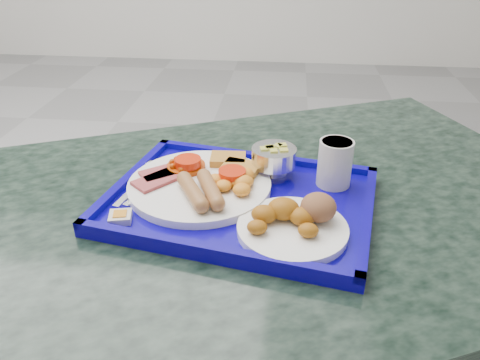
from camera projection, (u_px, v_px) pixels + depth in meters
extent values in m
plane|color=gray|center=(20.00, 234.00, 2.13)|extent=(6.00, 6.00, 0.00)
cylinder|color=slate|center=(261.00, 344.00, 1.10)|extent=(0.11, 0.11, 0.71)
cube|color=black|center=(266.00, 210.00, 0.91)|extent=(1.48, 1.27, 0.04)
cube|color=#0C0398|center=(240.00, 202.00, 0.88)|extent=(0.54, 0.44, 0.02)
cube|color=#0C0398|center=(262.00, 157.00, 1.01)|extent=(0.48, 0.11, 0.01)
cube|color=#0C0398|center=(209.00, 249.00, 0.73)|extent=(0.48, 0.11, 0.01)
cube|color=#0C0398|center=(367.00, 216.00, 0.82)|extent=(0.08, 0.35, 0.01)
cube|color=#0C0398|center=(129.00, 178.00, 0.93)|extent=(0.08, 0.35, 0.01)
cylinder|color=white|center=(200.00, 185.00, 0.90)|extent=(0.28, 0.28, 0.02)
cube|color=#AE454A|center=(165.00, 172.00, 0.93)|extent=(0.10, 0.10, 0.01)
cube|color=#AE454A|center=(158.00, 180.00, 0.90)|extent=(0.10, 0.10, 0.01)
cylinder|color=#C54708|center=(186.00, 166.00, 0.95)|extent=(0.08, 0.08, 0.01)
sphere|color=#C54708|center=(177.00, 159.00, 0.96)|extent=(0.01, 0.01, 0.01)
sphere|color=#C54708|center=(181.00, 169.00, 0.92)|extent=(0.01, 0.01, 0.01)
sphere|color=#C54708|center=(186.00, 157.00, 0.97)|extent=(0.01, 0.01, 0.01)
sphere|color=#C54708|center=(183.00, 164.00, 0.94)|extent=(0.01, 0.01, 0.01)
sphere|color=#C54708|center=(187.00, 169.00, 0.92)|extent=(0.01, 0.01, 0.01)
sphere|color=#C54708|center=(194.00, 160.00, 0.95)|extent=(0.01, 0.01, 0.01)
sphere|color=#C54708|center=(172.00, 162.00, 0.95)|extent=(0.01, 0.01, 0.01)
sphere|color=#C54708|center=(176.00, 165.00, 0.94)|extent=(0.01, 0.01, 0.01)
sphere|color=#C54708|center=(182.00, 170.00, 0.92)|extent=(0.01, 0.01, 0.01)
sphere|color=#C54708|center=(173.00, 166.00, 0.93)|extent=(0.01, 0.01, 0.01)
sphere|color=#C54708|center=(188.00, 169.00, 0.92)|extent=(0.01, 0.01, 0.01)
sphere|color=#C54708|center=(191.00, 161.00, 0.95)|extent=(0.01, 0.01, 0.01)
sphere|color=#C54708|center=(197.00, 166.00, 0.93)|extent=(0.01, 0.01, 0.01)
sphere|color=#C54708|center=(194.00, 162.00, 0.95)|extent=(0.01, 0.01, 0.01)
cube|color=#CC8833|center=(228.00, 159.00, 0.97)|extent=(0.07, 0.06, 0.01)
cube|color=#CC8833|center=(241.00, 168.00, 0.94)|extent=(0.08, 0.07, 0.01)
cylinder|color=#945B2D|center=(192.00, 191.00, 0.84)|extent=(0.07, 0.11, 0.03)
cylinder|color=#945B2D|center=(210.00, 189.00, 0.85)|extent=(0.07, 0.11, 0.03)
ellipsoid|color=orange|center=(235.00, 182.00, 0.88)|extent=(0.03, 0.03, 0.02)
ellipsoid|color=orange|center=(215.00, 180.00, 0.89)|extent=(0.03, 0.03, 0.02)
ellipsoid|color=orange|center=(235.00, 175.00, 0.91)|extent=(0.03, 0.03, 0.02)
ellipsoid|color=orange|center=(246.00, 181.00, 0.88)|extent=(0.03, 0.03, 0.02)
ellipsoid|color=orange|center=(243.00, 182.00, 0.88)|extent=(0.04, 0.04, 0.02)
ellipsoid|color=orange|center=(244.00, 174.00, 0.90)|extent=(0.04, 0.04, 0.02)
ellipsoid|color=orange|center=(242.00, 186.00, 0.87)|extent=(0.02, 0.02, 0.01)
ellipsoid|color=orange|center=(226.00, 177.00, 0.90)|extent=(0.03, 0.03, 0.02)
ellipsoid|color=orange|center=(224.00, 186.00, 0.87)|extent=(0.03, 0.03, 0.02)
ellipsoid|color=orange|center=(239.00, 176.00, 0.91)|extent=(0.03, 0.03, 0.02)
ellipsoid|color=orange|center=(242.00, 190.00, 0.85)|extent=(0.03, 0.03, 0.02)
cylinder|color=red|center=(188.00, 162.00, 0.93)|extent=(0.05, 0.05, 0.02)
cylinder|color=red|center=(232.00, 174.00, 0.89)|extent=(0.05, 0.05, 0.02)
cylinder|color=white|center=(292.00, 229.00, 0.78)|extent=(0.19, 0.19, 0.01)
ellipsoid|color=#A76113|center=(308.00, 230.00, 0.75)|extent=(0.03, 0.03, 0.02)
ellipsoid|color=#A76113|center=(302.00, 216.00, 0.77)|extent=(0.04, 0.04, 0.03)
ellipsoid|color=#A76113|center=(283.00, 209.00, 0.79)|extent=(0.05, 0.05, 0.04)
ellipsoid|color=#A76113|center=(264.00, 214.00, 0.78)|extent=(0.04, 0.04, 0.03)
ellipsoid|color=#A76113|center=(257.00, 227.00, 0.75)|extent=(0.03, 0.03, 0.02)
ellipsoid|color=brown|center=(318.00, 207.00, 0.78)|extent=(0.06, 0.06, 0.05)
cylinder|color=silver|center=(273.00, 174.00, 0.96)|extent=(0.06, 0.06, 0.01)
cylinder|color=silver|center=(273.00, 168.00, 0.95)|extent=(0.02, 0.02, 0.02)
cylinder|color=silver|center=(274.00, 156.00, 0.94)|extent=(0.09, 0.09, 0.04)
cube|color=#D8D852|center=(273.00, 153.00, 0.92)|extent=(0.02, 0.02, 0.01)
cube|color=#D8D852|center=(270.00, 150.00, 0.93)|extent=(0.02, 0.02, 0.01)
cube|color=#D8D852|center=(282.00, 147.00, 0.94)|extent=(0.02, 0.02, 0.01)
cube|color=#D8D852|center=(264.00, 151.00, 0.93)|extent=(0.02, 0.02, 0.01)
cube|color=#D8D852|center=(284.00, 152.00, 0.92)|extent=(0.02, 0.02, 0.01)
cube|color=#D8D852|center=(278.00, 148.00, 0.94)|extent=(0.02, 0.02, 0.01)
cube|color=#D8D852|center=(269.00, 149.00, 0.93)|extent=(0.02, 0.02, 0.01)
cylinder|color=silver|center=(335.00, 163.00, 0.90)|extent=(0.07, 0.07, 0.09)
cylinder|color=orange|center=(337.00, 144.00, 0.88)|extent=(0.06, 0.06, 0.01)
cube|color=silver|center=(148.00, 188.00, 0.91)|extent=(0.06, 0.14, 0.00)
ellipsoid|color=silver|center=(145.00, 164.00, 0.99)|extent=(0.05, 0.05, 0.01)
cube|color=silver|center=(140.00, 183.00, 0.92)|extent=(0.05, 0.18, 0.00)
cube|color=beige|center=(120.00, 217.00, 0.81)|extent=(0.05, 0.05, 0.01)
cube|color=orange|center=(120.00, 214.00, 0.81)|extent=(0.03, 0.03, 0.00)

